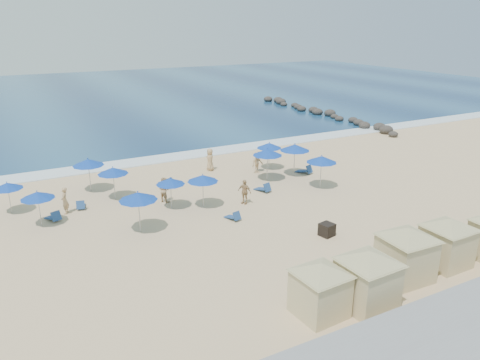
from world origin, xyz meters
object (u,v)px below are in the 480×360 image
rock_jetty (322,113)px  beachgoer_1 (164,190)px  umbrella_8 (269,145)px  beachgoer_0 (65,201)px  cabana_3 (448,236)px  umbrella_5 (170,181)px  umbrella_4 (113,171)px  trash_bin (327,230)px  umbrella_9 (295,147)px  umbrella_1 (37,195)px  beachgoer_3 (257,162)px  umbrella_2 (88,162)px  umbrella_6 (203,178)px  beachgoer_2 (244,192)px  umbrella_10 (322,159)px  cabana_1 (368,272)px  cabana_2 (407,247)px  beachgoer_4 (210,160)px  umbrella_0 (7,186)px  umbrella_7 (267,152)px  umbrella_3 (138,196)px  cabana_0 (320,282)px

rock_jetty → beachgoer_1: (-28.05, -19.23, 0.49)m
umbrella_8 → beachgoer_0: umbrella_8 is taller
cabana_3 → umbrella_5: 16.40m
rock_jetty → umbrella_4: size_ratio=11.41×
trash_bin → umbrella_9: bearing=53.2°
umbrella_1 → beachgoer_0: bearing=38.3°
rock_jetty → beachgoer_3: (-19.31, -16.66, 0.51)m
umbrella_2 → umbrella_6: 8.79m
trash_bin → beachgoer_2: (-1.73, 6.53, 0.47)m
trash_bin → umbrella_4: 14.71m
beachgoer_2 → beachgoer_3: size_ratio=0.96×
umbrella_1 → umbrella_8: bearing=10.1°
beachgoer_1 → trash_bin: bearing=-179.0°
umbrella_2 → umbrella_10: 16.51m
cabana_1 → umbrella_1: size_ratio=2.04×
umbrella_1 → umbrella_6: (9.68, -1.87, 0.06)m
cabana_3 → umbrella_8: bearing=87.9°
umbrella_10 → beachgoer_0: size_ratio=1.44×
umbrella_9 → umbrella_10: 3.27m
umbrella_5 → umbrella_10: bearing=-7.3°
umbrella_10 → beachgoer_3: (-2.19, 5.33, -1.29)m
cabana_1 → umbrella_1: (-11.21, 15.36, 0.30)m
umbrella_4 → beachgoer_1: size_ratio=1.38×
rock_jetty → cabana_2: 40.26m
beachgoer_1 → beachgoer_4: beachgoer_4 is taller
umbrella_0 → umbrella_6: 12.13m
umbrella_6 → umbrella_10: size_ratio=0.92×
umbrella_7 → cabana_3: bearing=-86.3°
trash_bin → beachgoer_4: 14.28m
beachgoer_0 → umbrella_10: bearing=100.7°
umbrella_2 → umbrella_3: bearing=-82.3°
umbrella_6 → beachgoer_2: 2.98m
umbrella_3 → umbrella_4: 5.89m
umbrella_8 → beachgoer_1: 10.50m
umbrella_3 → beachgoer_3: 13.29m
umbrella_4 → umbrella_6: umbrella_4 is taller
umbrella_4 → umbrella_10: 14.55m
cabana_0 → umbrella_6: size_ratio=1.81×
umbrella_1 → umbrella_2: size_ratio=0.90×
beachgoer_2 → umbrella_6: bearing=-134.7°
umbrella_2 → beachgoer_0: bearing=-123.1°
umbrella_3 → umbrella_4: (0.02, 5.89, -0.15)m
cabana_1 → umbrella_10: 14.91m
cabana_2 → umbrella_2: cabana_2 is taller
umbrella_0 → umbrella_2: 5.55m
trash_bin → umbrella_10: umbrella_10 is taller
cabana_2 → umbrella_6: bearing=110.3°
umbrella_3 → beachgoer_3: bearing=29.1°
umbrella_2 → umbrella_8: size_ratio=1.08×
umbrella_6 → umbrella_10: (9.02, -0.61, 0.18)m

